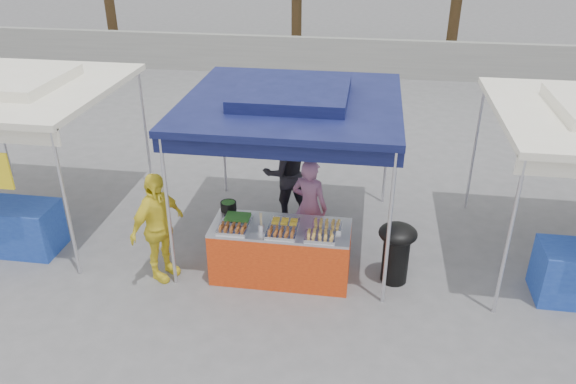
# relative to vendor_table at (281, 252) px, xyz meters

# --- Properties ---
(ground_plane) EXTENTS (80.00, 80.00, 0.00)m
(ground_plane) POSITION_rel_vendor_table_xyz_m (0.00, 0.10, -0.43)
(ground_plane) COLOR slate
(back_wall) EXTENTS (40.00, 0.25, 1.20)m
(back_wall) POSITION_rel_vendor_table_xyz_m (0.00, 11.10, 0.17)
(back_wall) COLOR gray
(back_wall) RESTS_ON ground_plane
(main_canopy) EXTENTS (3.20, 3.20, 2.57)m
(main_canopy) POSITION_rel_vendor_table_xyz_m (0.00, 1.07, 1.94)
(main_canopy) COLOR silver
(main_canopy) RESTS_ON ground_plane
(neighbor_stall_left) EXTENTS (3.20, 3.20, 2.57)m
(neighbor_stall_left) POSITION_rel_vendor_table_xyz_m (-4.50, 0.67, 1.18)
(neighbor_stall_left) COLOR silver
(neighbor_stall_left) RESTS_ON ground_plane
(vendor_table) EXTENTS (2.00, 0.80, 0.85)m
(vendor_table) POSITION_rel_vendor_table_xyz_m (0.00, 0.00, 0.00)
(vendor_table) COLOR red
(vendor_table) RESTS_ON ground_plane
(food_tray_fl) EXTENTS (0.42, 0.30, 0.07)m
(food_tray_fl) POSITION_rel_vendor_table_xyz_m (-0.65, -0.23, 0.46)
(food_tray_fl) COLOR white
(food_tray_fl) RESTS_ON vendor_table
(food_tray_fm) EXTENTS (0.42, 0.30, 0.07)m
(food_tray_fm) POSITION_rel_vendor_table_xyz_m (0.05, -0.24, 0.46)
(food_tray_fm) COLOR white
(food_tray_fm) RESTS_ON vendor_table
(food_tray_fr) EXTENTS (0.42, 0.30, 0.07)m
(food_tray_fr) POSITION_rel_vendor_table_xyz_m (0.59, -0.24, 0.46)
(food_tray_fr) COLOR white
(food_tray_fr) RESTS_ON vendor_table
(food_tray_bl) EXTENTS (0.42, 0.30, 0.07)m
(food_tray_bl) POSITION_rel_vendor_table_xyz_m (-0.65, 0.09, 0.46)
(food_tray_bl) COLOR white
(food_tray_bl) RESTS_ON vendor_table
(food_tray_bm) EXTENTS (0.42, 0.30, 0.07)m
(food_tray_bm) POSITION_rel_vendor_table_xyz_m (0.05, 0.07, 0.46)
(food_tray_bm) COLOR white
(food_tray_bm) RESTS_ON vendor_table
(food_tray_br) EXTENTS (0.42, 0.30, 0.07)m
(food_tray_br) POSITION_rel_vendor_table_xyz_m (0.66, 0.07, 0.46)
(food_tray_br) COLOR white
(food_tray_br) RESTS_ON vendor_table
(cooking_pot) EXTENTS (0.24, 0.24, 0.14)m
(cooking_pot) POSITION_rel_vendor_table_xyz_m (-0.85, 0.36, 0.49)
(cooking_pot) COLOR black
(cooking_pot) RESTS_ON vendor_table
(skewer_cup) EXTENTS (0.08, 0.08, 0.11)m
(skewer_cup) POSITION_rel_vendor_table_xyz_m (-0.25, -0.15, 0.48)
(skewer_cup) COLOR silver
(skewer_cup) RESTS_ON vendor_table
(wok_burner) EXTENTS (0.55, 0.55, 0.93)m
(wok_burner) POSITION_rel_vendor_table_xyz_m (1.66, 0.14, 0.13)
(wok_burner) COLOR black
(wok_burner) RESTS_ON ground_plane
(crate_left) EXTENTS (0.52, 0.37, 0.31)m
(crate_left) POSITION_rel_vendor_table_xyz_m (-0.42, 0.77, -0.27)
(crate_left) COLOR #1632B7
(crate_left) RESTS_ON ground_plane
(crate_right) EXTENTS (0.50, 0.35, 0.30)m
(crate_right) POSITION_rel_vendor_table_xyz_m (0.20, 0.66, -0.28)
(crate_right) COLOR #1632B7
(crate_right) RESTS_ON ground_plane
(crate_stacked) EXTENTS (0.49, 0.35, 0.30)m
(crate_stacked) POSITION_rel_vendor_table_xyz_m (0.20, 0.66, 0.02)
(crate_stacked) COLOR #1632B7
(crate_stacked) RESTS_ON crate_right
(vendor_woman) EXTENTS (0.67, 0.54, 1.59)m
(vendor_woman) POSITION_rel_vendor_table_xyz_m (0.33, 0.74, 0.37)
(vendor_woman) COLOR #9B628A
(vendor_woman) RESTS_ON ground_plane
(helper_man) EXTENTS (1.00, 0.92, 1.67)m
(helper_man) POSITION_rel_vendor_table_xyz_m (-0.21, 1.84, 0.41)
(helper_man) COLOR black
(helper_man) RESTS_ON ground_plane
(customer_person) EXTENTS (0.79, 1.06, 1.68)m
(customer_person) POSITION_rel_vendor_table_xyz_m (-1.74, -0.26, 0.41)
(customer_person) COLOR yellow
(customer_person) RESTS_ON ground_plane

